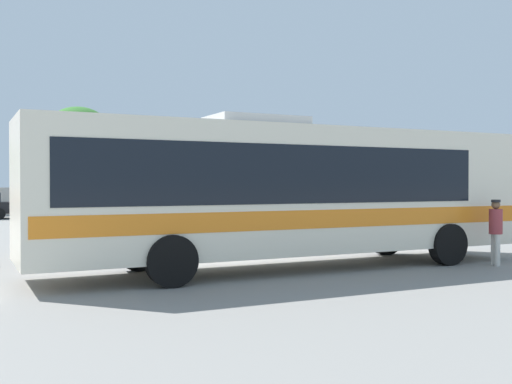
{
  "coord_description": "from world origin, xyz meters",
  "views": [
    {
      "loc": [
        -4.2,
        -14.15,
        2.05
      ],
      "look_at": [
        0.73,
        -0.33,
        1.83
      ],
      "focal_mm": 42.13,
      "sensor_mm": 36.0,
      "label": 1
    }
  ],
  "objects_px": {
    "parked_car_third_silver": "(86,204)",
    "roadside_tree_right": "(233,154)",
    "roadside_tree_midright": "(197,155)",
    "parked_car_rightmost_grey": "(183,203)",
    "roadside_tree_midleft": "(78,137)",
    "attendant_by_bus_door": "(496,228)",
    "coach_bus_cream_orange": "(286,189)"
  },
  "relations": [
    {
      "from": "attendant_by_bus_door",
      "to": "roadside_tree_right",
      "type": "height_order",
      "value": "roadside_tree_right"
    },
    {
      "from": "parked_car_third_silver",
      "to": "roadside_tree_right",
      "type": "bearing_deg",
      "value": 34.71
    },
    {
      "from": "roadside_tree_midleft",
      "to": "roadside_tree_right",
      "type": "height_order",
      "value": "roadside_tree_midleft"
    },
    {
      "from": "coach_bus_cream_orange",
      "to": "roadside_tree_right",
      "type": "xyz_separation_m",
      "value": [
        8.77,
        32.07,
        2.46
      ]
    },
    {
      "from": "roadside_tree_midright",
      "to": "roadside_tree_right",
      "type": "bearing_deg",
      "value": -3.37
    },
    {
      "from": "coach_bus_cream_orange",
      "to": "roadside_tree_right",
      "type": "relative_size",
      "value": 2.12
    },
    {
      "from": "parked_car_third_silver",
      "to": "roadside_tree_right",
      "type": "distance_m",
      "value": 14.78
    },
    {
      "from": "roadside_tree_right",
      "to": "attendant_by_bus_door",
      "type": "bearing_deg",
      "value": -96.19
    },
    {
      "from": "parked_car_rightmost_grey",
      "to": "roadside_tree_right",
      "type": "bearing_deg",
      "value": 53.64
    },
    {
      "from": "attendant_by_bus_door",
      "to": "roadside_tree_midleft",
      "type": "xyz_separation_m",
      "value": [
        -8.02,
        35.83,
        4.7
      ]
    },
    {
      "from": "coach_bus_cream_orange",
      "to": "attendant_by_bus_door",
      "type": "distance_m",
      "value": 5.39
    },
    {
      "from": "roadside_tree_midleft",
      "to": "parked_car_third_silver",
      "type": "bearing_deg",
      "value": -90.9
    },
    {
      "from": "parked_car_rightmost_grey",
      "to": "roadside_tree_right",
      "type": "xyz_separation_m",
      "value": [
        5.8,
        7.87,
        3.59
      ]
    },
    {
      "from": "parked_car_third_silver",
      "to": "roadside_tree_midright",
      "type": "xyz_separation_m",
      "value": [
        8.93,
        8.33,
        3.48
      ]
    },
    {
      "from": "roadside_tree_right",
      "to": "roadside_tree_midright",
      "type": "bearing_deg",
      "value": 176.63
    },
    {
      "from": "attendant_by_bus_door",
      "to": "roadside_tree_midleft",
      "type": "relative_size",
      "value": 0.21
    },
    {
      "from": "parked_car_third_silver",
      "to": "parked_car_rightmost_grey",
      "type": "distance_m",
      "value": 6.0
    },
    {
      "from": "roadside_tree_midleft",
      "to": "roadside_tree_midright",
      "type": "xyz_separation_m",
      "value": [
        8.76,
        -2.39,
        -1.36
      ]
    },
    {
      "from": "parked_car_third_silver",
      "to": "roadside_tree_right",
      "type": "height_order",
      "value": "roadside_tree_right"
    },
    {
      "from": "roadside_tree_midleft",
      "to": "roadside_tree_midright",
      "type": "distance_m",
      "value": 9.18
    },
    {
      "from": "parked_car_rightmost_grey",
      "to": "roadside_tree_midleft",
      "type": "relative_size",
      "value": 0.58
    },
    {
      "from": "attendant_by_bus_door",
      "to": "coach_bus_cream_orange",
      "type": "bearing_deg",
      "value": 166.95
    },
    {
      "from": "roadside_tree_midleft",
      "to": "roadside_tree_midright",
      "type": "height_order",
      "value": "roadside_tree_midleft"
    },
    {
      "from": "coach_bus_cream_orange",
      "to": "roadside_tree_right",
      "type": "bearing_deg",
      "value": 74.71
    },
    {
      "from": "attendant_by_bus_door",
      "to": "roadside_tree_midright",
      "type": "relative_size",
      "value": 0.25
    },
    {
      "from": "parked_car_rightmost_grey",
      "to": "roadside_tree_midright",
      "type": "distance_m",
      "value": 9.24
    },
    {
      "from": "roadside_tree_midleft",
      "to": "roadside_tree_right",
      "type": "relative_size",
      "value": 1.33
    },
    {
      "from": "coach_bus_cream_orange",
      "to": "parked_car_rightmost_grey",
      "type": "bearing_deg",
      "value": 83.0
    },
    {
      "from": "attendant_by_bus_door",
      "to": "roadside_tree_midright",
      "type": "xyz_separation_m",
      "value": [
        0.74,
        33.44,
        3.34
      ]
    },
    {
      "from": "parked_car_rightmost_grey",
      "to": "roadside_tree_midright",
      "type": "xyz_separation_m",
      "value": [
        2.94,
        8.04,
        3.48
      ]
    },
    {
      "from": "parked_car_third_silver",
      "to": "roadside_tree_midright",
      "type": "relative_size",
      "value": 0.65
    },
    {
      "from": "parked_car_third_silver",
      "to": "roadside_tree_midright",
      "type": "distance_m",
      "value": 12.7
    }
  ]
}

